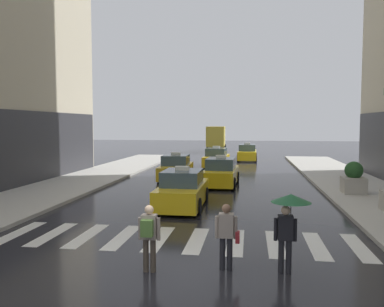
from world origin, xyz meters
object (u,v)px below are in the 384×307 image
Objects in this scene: taxi_third at (176,169)px; taxi_fifth at (247,153)px; planter_mid_block at (354,179)px; taxi_fourth at (216,159)px; pedestrian_with_handbag at (227,233)px; box_truck at (216,138)px; pedestrian_with_umbrella at (289,212)px; pedestrian_with_backpack at (149,233)px; taxi_second at (221,173)px; taxi_lead at (183,190)px.

taxi_third and taxi_fifth have the same top height.
taxi_fifth is 19.79m from planter_mid_block.
pedestrian_with_handbag is at bearing -84.53° from taxi_fourth.
taxi_fifth is at bearing -70.80° from box_truck.
pedestrian_with_umbrella is (3.74, -23.58, 0.79)m from taxi_fourth.
taxi_third is at bearing -103.93° from taxi_fourth.
box_truck is at bearing 107.25° from planter_mid_block.
pedestrian_with_umbrella reaches higher than pedestrian_with_backpack.
pedestrian_with_umbrella is 1.21× the size of planter_mid_block.
pedestrian_with_umbrella reaches higher than taxi_fourth.
pedestrian_with_backpack is at bearing -87.35° from box_truck.
box_truck reaches higher than taxi_second.
pedestrian_with_umbrella is 11.91m from planter_mid_block.
pedestrian_with_backpack is 13.82m from planter_mid_block.
taxi_second is 7.34m from planter_mid_block.
planter_mid_block is (4.25, 11.11, -0.64)m from pedestrian_with_umbrella.
taxi_second is 0.61× the size of box_truck.
taxi_lead is 0.60× the size of box_truck.
taxi_second is at bearing 159.63° from planter_mid_block.
taxi_second reaches higher than pedestrian_with_handbag.
taxi_third reaches higher than pedestrian_with_handbag.
taxi_fifth is 30.17m from pedestrian_with_umbrella.
pedestrian_with_umbrella is at bearing 0.09° from pedestrian_with_handbag.
pedestrian_with_umbrella is 1.18× the size of pedestrian_with_handbag.
taxi_second is 2.79× the size of pedestrian_with_backpack.
taxi_lead is 0.99× the size of taxi_fourth.
pedestrian_with_handbag is (3.82, -41.87, -0.92)m from box_truck.
pedestrian_with_umbrella is 1.18× the size of pedestrian_with_backpack.
taxi_second is at bearing -83.58° from taxi_fourth.
taxi_lead and taxi_fourth have the same top height.
taxi_lead is 8.22m from pedestrian_with_umbrella.
pedestrian_with_handbag is (-0.27, -30.13, 0.21)m from taxi_fifth.
box_truck is at bearing 97.22° from pedestrian_with_umbrella.
taxi_lead is at bearing -77.38° from taxi_third.
taxi_third is (-1.88, 8.40, 0.00)m from taxi_lead.
taxi_lead is 0.99× the size of taxi_third.
planter_mid_block is at bearing 69.07° from pedestrian_with_umbrella.
taxi_fourth is 2.79× the size of pedestrian_with_backpack.
planter_mid_block reaches higher than pedestrian_with_backpack.
taxi_fifth is at bearing 86.01° from pedestrian_with_backpack.
planter_mid_block is (9.96, -4.52, 0.15)m from taxi_third.
box_truck reaches higher than pedestrian_with_handbag.
taxi_third is 16.19m from pedestrian_with_handbag.
box_truck reaches higher than pedestrian_with_umbrella.
box_truck reaches higher than taxi_fourth.
pedestrian_with_backpack is 1.00× the size of pedestrian_with_handbag.
taxi_fourth is 2.38× the size of pedestrian_with_umbrella.
taxi_second is at bearing 79.36° from taxi_lead.
box_truck is (0.41, 26.24, 1.13)m from taxi_third.
taxi_fifth is 2.85× the size of planter_mid_block.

